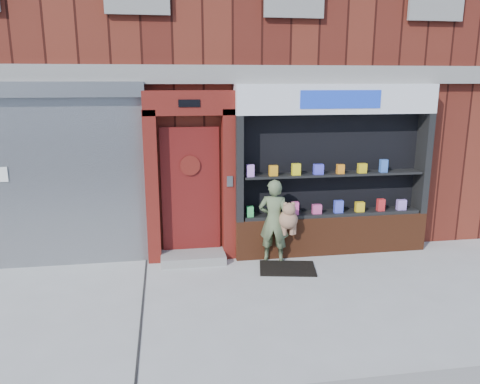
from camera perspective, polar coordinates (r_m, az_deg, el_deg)
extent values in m
plane|color=#9E9E99|center=(6.76, 1.74, -13.44)|extent=(80.00, 80.00, 0.00)
cube|color=#4C1811|center=(12.01, -3.78, 17.95)|extent=(12.00, 8.00, 8.00)
cube|color=gray|center=(7.92, -0.79, 14.13)|extent=(12.00, 0.16, 0.30)
cube|color=gray|center=(8.24, -21.88, 0.88)|extent=(3.00, 0.10, 2.80)
cube|color=slate|center=(8.01, -22.93, 11.44)|extent=(3.10, 0.30, 0.24)
cube|color=#5B140F|center=(7.98, -10.68, 0.50)|extent=(0.22, 0.28, 2.60)
cube|color=#5B140F|center=(8.04, -1.39, 0.84)|extent=(0.22, 0.28, 2.60)
cube|color=#5B140F|center=(7.80, -6.27, 10.76)|extent=(1.50, 0.28, 0.40)
cube|color=black|center=(7.65, -6.21, 10.71)|extent=(0.35, 0.01, 0.12)
cube|color=#581210|center=(8.12, -6.04, 0.16)|extent=(1.00, 0.06, 2.20)
cylinder|color=black|center=(7.98, -6.10, 3.23)|extent=(0.28, 0.02, 0.28)
cylinder|color=#5B140F|center=(7.97, -6.10, 3.22)|extent=(0.34, 0.02, 0.34)
cube|color=gray|center=(8.19, -5.74, -7.96)|extent=(1.10, 0.55, 0.15)
cube|color=slate|center=(7.88, -1.24, 1.31)|extent=(0.10, 0.02, 0.18)
cube|color=#5F2C16|center=(8.68, 10.94, -4.96)|extent=(3.50, 0.40, 0.70)
cube|color=black|center=(7.95, -0.20, 2.90)|extent=(0.12, 0.40, 1.80)
cube|color=black|center=(9.10, 21.37, 3.32)|extent=(0.12, 0.40, 1.80)
cube|color=black|center=(8.55, 10.89, 3.40)|extent=(3.30, 0.03, 1.80)
cube|color=black|center=(8.57, 11.05, -2.55)|extent=(3.20, 0.36, 0.06)
cube|color=black|center=(8.40, 11.27, 2.17)|extent=(3.20, 0.36, 0.04)
cube|color=white|center=(8.25, 11.69, 11.06)|extent=(3.50, 0.40, 0.50)
cube|color=blue|center=(8.06, 12.21, 10.98)|extent=(1.40, 0.01, 0.30)
cube|color=green|center=(8.08, 1.23, -2.40)|extent=(0.11, 0.09, 0.18)
cube|color=blue|center=(8.15, 4.00, -2.12)|extent=(0.14, 0.09, 0.23)
cube|color=#EB4EA0|center=(8.25, 6.71, -1.99)|extent=(0.12, 0.09, 0.23)
cube|color=#D44687|center=(8.37, 9.34, -2.07)|extent=(0.16, 0.09, 0.16)
cube|color=#4250E0|center=(8.50, 11.91, -1.75)|extent=(0.15, 0.09, 0.22)
cube|color=yellow|center=(8.65, 14.38, -1.76)|extent=(0.16, 0.09, 0.18)
cube|color=red|center=(8.81, 16.78, -1.51)|extent=(0.13, 0.09, 0.22)
cube|color=#A57FE5|center=(8.99, 19.07, -1.48)|extent=(0.16, 0.09, 0.19)
cube|color=#D58CFC|center=(7.91, 1.26, 2.63)|extent=(0.13, 0.09, 0.20)
cube|color=orange|center=(7.99, 4.08, 2.62)|extent=(0.14, 0.09, 0.18)
cube|color=yellow|center=(8.09, 6.85, 2.76)|extent=(0.14, 0.09, 0.20)
cube|color=#4546EC|center=(8.21, 9.53, 2.75)|extent=(0.17, 0.09, 0.18)
cube|color=orange|center=(8.35, 12.14, 2.76)|extent=(0.12, 0.09, 0.16)
cube|color=gold|center=(8.50, 14.66, 2.83)|extent=(0.15, 0.09, 0.17)
cube|color=blue|center=(8.66, 17.10, 3.06)|extent=(0.13, 0.09, 0.23)
imported|color=#566643|center=(8.03, 4.13, -3.50)|extent=(0.61, 0.50, 1.44)
sphere|color=#865C43|center=(8.01, 5.89, -3.36)|extent=(0.33, 0.33, 0.33)
sphere|color=#865C43|center=(7.90, 6.02, -2.10)|extent=(0.22, 0.22, 0.22)
sphere|color=#865C43|center=(7.86, 5.57, -1.50)|extent=(0.08, 0.08, 0.08)
sphere|color=#865C43|center=(7.90, 6.50, -1.46)|extent=(0.08, 0.08, 0.08)
cylinder|color=#865C43|center=(8.03, 5.10, -4.53)|extent=(0.08, 0.08, 0.20)
cylinder|color=#865C43|center=(8.09, 6.61, -4.44)|extent=(0.08, 0.08, 0.20)
cylinder|color=#865C43|center=(8.02, 5.44, -4.56)|extent=(0.08, 0.08, 0.20)
cylinder|color=#865C43|center=(8.05, 6.35, -4.50)|extent=(0.08, 0.08, 0.20)
cube|color=black|center=(7.92, 5.80, -9.24)|extent=(1.02, 0.80, 0.02)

